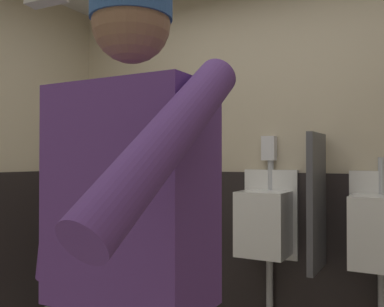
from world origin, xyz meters
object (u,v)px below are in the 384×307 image
(urinal_middle, at_px, (380,231))
(person, at_px, (129,250))
(urinal_left, at_px, (265,222))
(soap_dispenser, at_px, (269,148))

(urinal_middle, xyz_separation_m, person, (-0.44, -2.00, 0.21))
(urinal_left, bearing_deg, person, -81.09)
(person, height_order, soap_dispenser, person)
(urinal_left, height_order, person, person)
(urinal_middle, distance_m, soap_dispenser, 0.94)
(urinal_left, height_order, soap_dispenser, soap_dispenser)
(urinal_middle, relative_size, person, 0.73)
(soap_dispenser, bearing_deg, urinal_middle, -8.91)
(urinal_left, xyz_separation_m, person, (0.31, -2.00, 0.21))
(urinal_left, distance_m, soap_dispenser, 0.54)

